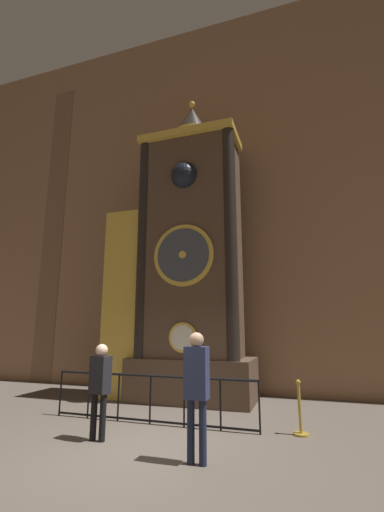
% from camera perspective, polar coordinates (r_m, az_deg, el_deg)
% --- Properties ---
extents(ground_plane, '(28.00, 28.00, 0.00)m').
position_cam_1_polar(ground_plane, '(6.28, -7.91, -29.32)').
color(ground_plane, brown).
extents(cathedral_back_wall, '(24.00, 0.32, 13.03)m').
position_cam_1_polar(cathedral_back_wall, '(11.87, 4.00, 11.03)').
color(cathedral_back_wall, '#936B4C').
rests_on(cathedral_back_wall, ground_plane).
extents(clock_tower, '(4.18, 1.83, 8.91)m').
position_cam_1_polar(clock_tower, '(9.84, -1.95, -1.33)').
color(clock_tower, brown).
rests_on(clock_tower, ground_plane).
extents(railing_fence, '(4.44, 0.05, 0.95)m').
position_cam_1_polar(railing_fence, '(7.58, -6.97, -22.15)').
color(railing_fence, black).
rests_on(railing_fence, ground_plane).
extents(visitor_near, '(0.38, 0.29, 1.61)m').
position_cam_1_polar(visitor_near, '(6.62, -15.07, -19.51)').
color(visitor_near, black).
rests_on(visitor_near, ground_plane).
extents(visitor_far, '(0.34, 0.23, 1.83)m').
position_cam_1_polar(visitor_far, '(5.38, 0.78, -20.29)').
color(visitor_far, '#1B213A').
rests_on(visitor_far, ground_plane).
extents(stanchion_post, '(0.28, 0.28, 0.95)m').
position_cam_1_polar(stanchion_post, '(7.13, 17.60, -24.23)').
color(stanchion_post, '#B28E33').
rests_on(stanchion_post, ground_plane).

